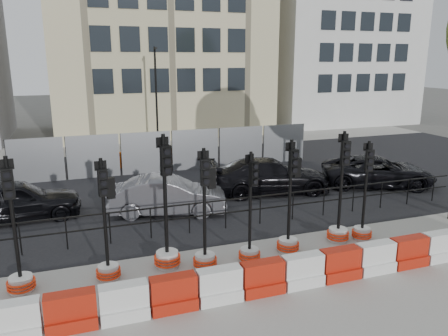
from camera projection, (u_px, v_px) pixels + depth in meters
name	position (u px, v px, depth m)	size (l,w,h in m)	color
ground	(239.00, 243.00, 12.94)	(120.00, 120.00, 0.00)	#51514C
sidewalk_near	(286.00, 293.00, 10.19)	(40.00, 6.00, 0.02)	gray
road	(182.00, 182.00, 19.34)	(40.00, 14.00, 0.03)	black
sidewalk_far	(147.00, 145.00, 27.57)	(40.00, 4.00, 0.02)	gray
building_cream	(156.00, 6.00, 31.50)	(15.00, 10.06, 18.00)	beige
building_white	(334.00, 26.00, 36.56)	(12.00, 9.06, 16.00)	silver
kerb_railing	(226.00, 209.00, 13.87)	(18.00, 0.04, 1.00)	black
heras_fencing	(159.00, 155.00, 21.49)	(14.33, 1.72, 2.00)	gray
lamp_post_far	(156.00, 95.00, 26.02)	(0.12, 0.56, 6.00)	black
barrier_row	(282.00, 275.00, 10.28)	(14.65, 0.50, 0.80)	#B41D0E
traffic_signal_a	(19.00, 266.00, 10.09)	(0.64, 0.64, 3.27)	silver
traffic_signal_b	(108.00, 252.00, 10.67)	(0.61, 0.61, 3.09)	silver
traffic_signal_c	(167.00, 241.00, 11.30)	(0.70, 0.70, 3.54)	silver
traffic_signal_d	(205.00, 241.00, 11.24)	(0.63, 0.63, 3.20)	silver
traffic_signal_e	(250.00, 240.00, 11.65)	(0.60, 0.60, 3.03)	silver
traffic_signal_f	(289.00, 226.00, 12.19)	(0.64, 0.64, 3.23)	silver
traffic_signal_g	(339.00, 220.00, 12.94)	(0.66, 0.66, 3.34)	silver
traffic_signal_h	(363.00, 220.00, 13.09)	(0.60, 0.60, 3.03)	silver
car_a	(16.00, 201.00, 14.59)	(4.26, 1.98, 1.41)	black
car_b	(168.00, 196.00, 15.25)	(4.29, 2.44, 1.34)	#55555B
car_c	(270.00, 176.00, 17.64)	(5.14, 2.69, 1.42)	black
car_d	(378.00, 171.00, 18.62)	(5.13, 3.81, 1.29)	black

